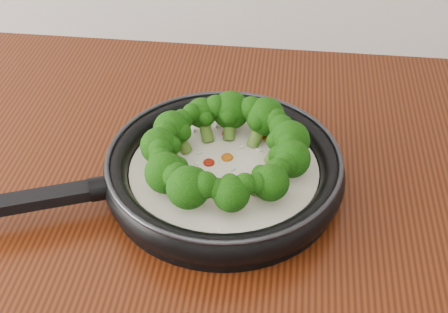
# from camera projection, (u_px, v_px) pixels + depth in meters

# --- Properties ---
(skillet) EXTENTS (0.50, 0.40, 0.09)m
(skillet) POSITION_uv_depth(u_px,v_px,m) (222.00, 166.00, 0.78)
(skillet) COLOR black
(skillet) RESTS_ON counter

